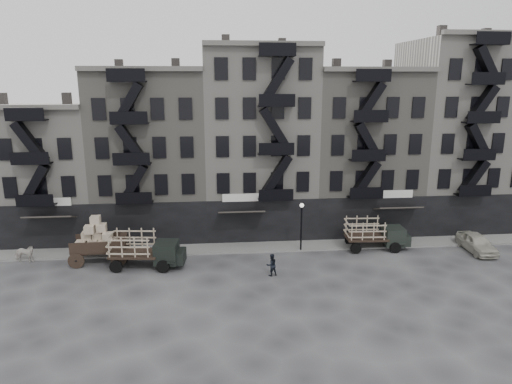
{
  "coord_description": "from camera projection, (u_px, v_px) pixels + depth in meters",
  "views": [
    {
      "loc": [
        -4.18,
        -33.67,
        14.36
      ],
      "look_at": [
        -0.73,
        4.0,
        4.99
      ],
      "focal_mm": 32.0,
      "sensor_mm": 36.0,
      "label": 1
    }
  ],
  "objects": [
    {
      "name": "stake_truck_west",
      "position": [
        145.0,
        247.0,
        35.48
      ],
      "size": [
        5.92,
        2.86,
        2.88
      ],
      "rotation": [
        0.0,
        0.0,
        -0.1
      ],
      "color": "black",
      "rests_on": "ground"
    },
    {
      "name": "lamp_post",
      "position": [
        301.0,
        220.0,
        38.48
      ],
      "size": [
        0.36,
        0.36,
        4.28
      ],
      "color": "black",
      "rests_on": "ground"
    },
    {
      "name": "building_midwest",
      "position": [
        153.0,
        154.0,
        43.18
      ],
      "size": [
        10.0,
        11.35,
        16.2
      ],
      "color": "gray",
      "rests_on": "ground"
    },
    {
      "name": "building_west",
      "position": [
        46.0,
        171.0,
        42.66
      ],
      "size": [
        10.0,
        11.35,
        13.2
      ],
      "color": "#A9A59C",
      "rests_on": "ground"
    },
    {
      "name": "stake_truck_east",
      "position": [
        375.0,
        232.0,
        39.34
      ],
      "size": [
        5.54,
        2.51,
        2.73
      ],
      "rotation": [
        0.0,
        0.0,
        -0.05
      ],
      "color": "black",
      "rests_on": "ground"
    },
    {
      "name": "building_east",
      "position": [
        457.0,
        135.0,
        45.47
      ],
      "size": [
        10.0,
        11.35,
        19.2
      ],
      "color": "#A9A59C",
      "rests_on": "ground"
    },
    {
      "name": "ground",
      "position": [
        270.0,
        264.0,
        36.37
      ],
      "size": [
        140.0,
        140.0,
        0.0
      ],
      "primitive_type": "plane",
      "color": "#38383A",
      "rests_on": "ground"
    },
    {
      "name": "sidewalk",
      "position": [
        265.0,
        247.0,
        39.98
      ],
      "size": [
        55.0,
        2.5,
        0.15
      ],
      "primitive_type": "cube",
      "color": "slate",
      "rests_on": "ground"
    },
    {
      "name": "pedestrian_mid",
      "position": [
        272.0,
        265.0,
        34.13
      ],
      "size": [
        1.0,
        0.89,
        1.71
      ],
      "primitive_type": "imported",
      "rotation": [
        0.0,
        0.0,
        3.49
      ],
      "color": "black",
      "rests_on": "ground"
    },
    {
      "name": "car_east",
      "position": [
        477.0,
        243.0,
        38.97
      ],
      "size": [
        1.94,
        4.61,
        1.56
      ],
      "primitive_type": "imported",
      "rotation": [
        0.0,
        0.0,
        -0.02
      ],
      "color": "#B0AD9E",
      "rests_on": "ground"
    },
    {
      "name": "building_center",
      "position": [
        258.0,
        142.0,
        43.82
      ],
      "size": [
        10.0,
        11.35,
        18.2
      ],
      "color": "#A9A59C",
      "rests_on": "ground"
    },
    {
      "name": "horse",
      "position": [
        24.0,
        254.0,
        36.61
      ],
      "size": [
        1.82,
        1.0,
        1.46
      ],
      "primitive_type": "imported",
      "rotation": [
        0.0,
        0.0,
        1.45
      ],
      "color": "#BDB7AD",
      "rests_on": "ground"
    },
    {
      "name": "building_mideast",
      "position": [
        359.0,
        151.0,
        44.95
      ],
      "size": [
        10.0,
        11.35,
        16.2
      ],
      "color": "gray",
      "rests_on": "ground"
    },
    {
      "name": "wagon",
      "position": [
        97.0,
        236.0,
        36.41
      ],
      "size": [
        4.56,
        2.6,
        3.77
      ],
      "rotation": [
        0.0,
        0.0,
        0.04
      ],
      "color": "black",
      "rests_on": "ground"
    }
  ]
}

